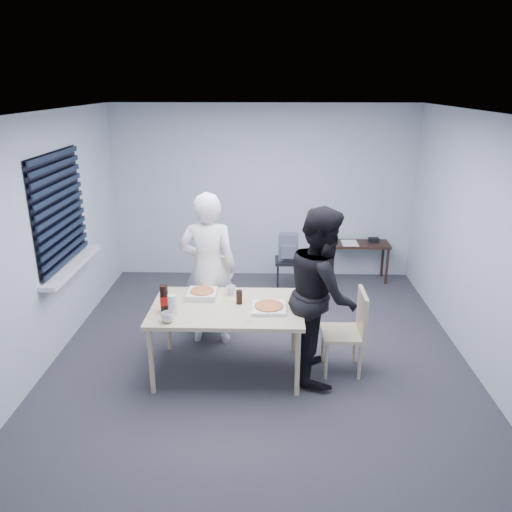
{
  "coord_description": "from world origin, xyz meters",
  "views": [
    {
      "loc": [
        0.09,
        -4.89,
        2.87
      ],
      "look_at": [
        -0.05,
        0.1,
        1.13
      ],
      "focal_mm": 35.0,
      "sensor_mm": 36.0,
      "label": 1
    }
  ],
  "objects_px": {
    "person_white": "(208,269)",
    "side_table": "(359,248)",
    "backpack": "(288,247)",
    "dining_table": "(227,311)",
    "chair_right": "(351,326)",
    "stool": "(288,267)",
    "mug_b": "(231,290)",
    "soda_bottle": "(164,299)",
    "mug_a": "(168,317)",
    "person_black": "(322,294)",
    "chair_far": "(212,288)"
  },
  "relations": [
    {
      "from": "person_white",
      "to": "side_table",
      "type": "relative_size",
      "value": 2.0
    },
    {
      "from": "person_white",
      "to": "backpack",
      "type": "relative_size",
      "value": 4.66
    },
    {
      "from": "dining_table",
      "to": "chair_right",
      "type": "xyz_separation_m",
      "value": [
        1.26,
        0.04,
        -0.17
      ]
    },
    {
      "from": "stool",
      "to": "mug_b",
      "type": "distance_m",
      "value": 1.94
    },
    {
      "from": "dining_table",
      "to": "soda_bottle",
      "type": "relative_size",
      "value": 5.58
    },
    {
      "from": "dining_table",
      "to": "mug_b",
      "type": "distance_m",
      "value": 0.32
    },
    {
      "from": "backpack",
      "to": "soda_bottle",
      "type": "xyz_separation_m",
      "value": [
        -1.29,
        -2.2,
        0.18
      ]
    },
    {
      "from": "mug_a",
      "to": "chair_right",
      "type": "bearing_deg",
      "value": 12.57
    },
    {
      "from": "mug_b",
      "to": "person_black",
      "type": "bearing_deg",
      "value": -17.51
    },
    {
      "from": "chair_far",
      "to": "stool",
      "type": "xyz_separation_m",
      "value": [
        0.96,
        1.09,
        -0.12
      ]
    },
    {
      "from": "chair_right",
      "to": "soda_bottle",
      "type": "relative_size",
      "value": 3.26
    },
    {
      "from": "dining_table",
      "to": "mug_b",
      "type": "height_order",
      "value": "mug_b"
    },
    {
      "from": "stool",
      "to": "backpack",
      "type": "xyz_separation_m",
      "value": [
        -0.0,
        -0.01,
        0.3
      ]
    },
    {
      "from": "mug_a",
      "to": "mug_b",
      "type": "distance_m",
      "value": 0.86
    },
    {
      "from": "chair_right",
      "to": "person_white",
      "type": "bearing_deg",
      "value": 157.86
    },
    {
      "from": "person_white",
      "to": "side_table",
      "type": "bearing_deg",
      "value": -136.28
    },
    {
      "from": "chair_far",
      "to": "stool",
      "type": "relative_size",
      "value": 1.77
    },
    {
      "from": "chair_far",
      "to": "person_white",
      "type": "distance_m",
      "value": 0.5
    },
    {
      "from": "chair_far",
      "to": "person_white",
      "type": "height_order",
      "value": "person_white"
    },
    {
      "from": "person_black",
      "to": "stool",
      "type": "height_order",
      "value": "person_black"
    },
    {
      "from": "dining_table",
      "to": "person_black",
      "type": "distance_m",
      "value": 0.97
    },
    {
      "from": "stool",
      "to": "side_table",
      "type": "bearing_deg",
      "value": 25.76
    },
    {
      "from": "person_white",
      "to": "side_table",
      "type": "height_order",
      "value": "person_white"
    },
    {
      "from": "dining_table",
      "to": "soda_bottle",
      "type": "xyz_separation_m",
      "value": [
        -0.6,
        -0.14,
        0.19
      ]
    },
    {
      "from": "backpack",
      "to": "mug_a",
      "type": "height_order",
      "value": "backpack"
    },
    {
      "from": "person_black",
      "to": "stool",
      "type": "distance_m",
      "value": 2.15
    },
    {
      "from": "chair_right",
      "to": "stool",
      "type": "bearing_deg",
      "value": 105.73
    },
    {
      "from": "dining_table",
      "to": "person_white",
      "type": "relative_size",
      "value": 0.86
    },
    {
      "from": "chair_right",
      "to": "backpack",
      "type": "distance_m",
      "value": 2.12
    },
    {
      "from": "person_black",
      "to": "mug_b",
      "type": "relative_size",
      "value": 17.7
    },
    {
      "from": "chair_right",
      "to": "mug_a",
      "type": "relative_size",
      "value": 7.24
    },
    {
      "from": "person_black",
      "to": "backpack",
      "type": "height_order",
      "value": "person_black"
    },
    {
      "from": "side_table",
      "to": "mug_b",
      "type": "relative_size",
      "value": 8.87
    },
    {
      "from": "mug_b",
      "to": "chair_right",
      "type": "bearing_deg",
      "value": -11.84
    },
    {
      "from": "chair_right",
      "to": "person_white",
      "type": "relative_size",
      "value": 0.5
    },
    {
      "from": "chair_right",
      "to": "soda_bottle",
      "type": "bearing_deg",
      "value": -174.76
    },
    {
      "from": "person_white",
      "to": "soda_bottle",
      "type": "relative_size",
      "value": 6.49
    },
    {
      "from": "chair_far",
      "to": "chair_right",
      "type": "height_order",
      "value": "same"
    },
    {
      "from": "stool",
      "to": "soda_bottle",
      "type": "distance_m",
      "value": 2.61
    },
    {
      "from": "person_white",
      "to": "mug_a",
      "type": "xyz_separation_m",
      "value": [
        -0.27,
        -1.02,
        -0.1
      ]
    },
    {
      "from": "chair_right",
      "to": "mug_a",
      "type": "bearing_deg",
      "value": -167.43
    },
    {
      "from": "backpack",
      "to": "soda_bottle",
      "type": "bearing_deg",
      "value": -130.87
    },
    {
      "from": "chair_far",
      "to": "side_table",
      "type": "height_order",
      "value": "chair_far"
    },
    {
      "from": "person_white",
      "to": "person_black",
      "type": "bearing_deg",
      "value": 151.63
    },
    {
      "from": "chair_far",
      "to": "person_black",
      "type": "relative_size",
      "value": 0.5
    },
    {
      "from": "person_white",
      "to": "person_black",
      "type": "height_order",
      "value": "same"
    },
    {
      "from": "dining_table",
      "to": "person_white",
      "type": "distance_m",
      "value": 0.74
    },
    {
      "from": "person_black",
      "to": "side_table",
      "type": "bearing_deg",
      "value": -17.71
    },
    {
      "from": "chair_right",
      "to": "mug_b",
      "type": "height_order",
      "value": "chair_right"
    },
    {
      "from": "chair_right",
      "to": "stool",
      "type": "xyz_separation_m",
      "value": [
        -0.58,
        2.04,
        -0.12
      ]
    }
  ]
}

